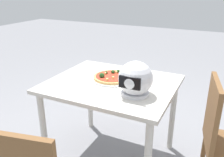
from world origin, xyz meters
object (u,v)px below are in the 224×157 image
at_px(motorcycle_helmet, 135,79).
at_px(chair_side, 224,138).
at_px(dining_table, 112,93).
at_px(pizza, 112,77).

height_order(motorcycle_helmet, chair_side, motorcycle_helmet).
xyz_separation_m(motorcycle_helmet, chair_side, (-0.61, -0.06, -0.34)).
relative_size(motorcycle_helmet, chair_side, 0.27).
bearing_deg(motorcycle_helmet, chair_side, -174.01).
height_order(dining_table, chair_side, chair_side).
distance_m(motorcycle_helmet, chair_side, 0.70).
bearing_deg(pizza, motorcycle_helmet, 145.64).
bearing_deg(chair_side, motorcycle_helmet, 5.99).
bearing_deg(dining_table, chair_side, 175.38).
relative_size(dining_table, chair_side, 1.10).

